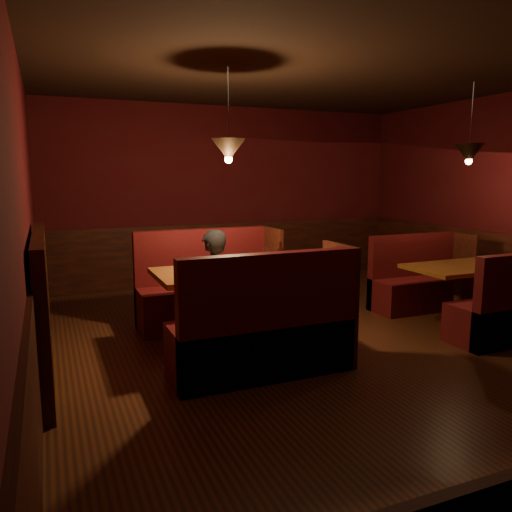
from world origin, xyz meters
name	(u,v)px	position (x,y,z in m)	size (l,w,h in m)	color
room	(320,249)	(-0.28, 0.04, 1.05)	(6.02, 7.02, 2.92)	#361D14
main_table	(231,287)	(-1.10, 0.46, 0.63)	(1.54, 0.93, 1.07)	brown
main_bench_far	(208,294)	(-1.08, 1.33, 0.37)	(1.69, 0.60, 1.15)	#360E0B
main_bench_near	(266,336)	(-1.08, -0.41, 0.37)	(1.69, 0.60, 1.15)	#360E0B
second_table	(461,281)	(1.76, 0.14, 0.53)	(1.27, 0.81, 0.72)	brown
second_bench_far	(419,285)	(1.79, 0.90, 0.32)	(1.40, 0.52, 1.00)	#360E0B
diner_a	(212,266)	(-1.12, 1.02, 0.77)	(0.56, 0.37, 1.54)	black
diner_b	(260,294)	(-1.03, -0.14, 0.69)	(0.67, 0.53, 1.39)	#312C21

